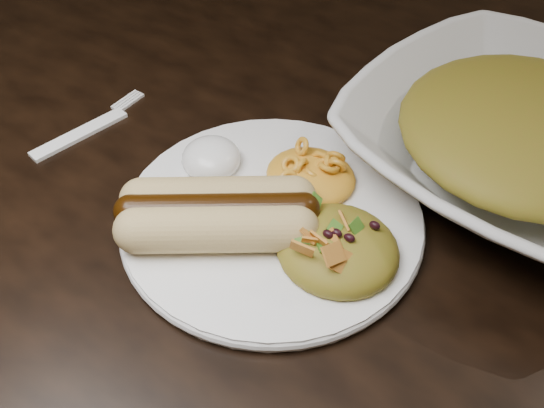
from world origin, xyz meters
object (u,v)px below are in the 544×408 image
Objects in this scene: table at (242,191)px; serving_bowl at (521,145)px; fork at (79,134)px; plate at (272,218)px.

serving_bowl is (0.24, 0.08, 0.13)m from table.
table is 0.29m from serving_bowl.
fork reaches higher than table.
table is 0.17m from plate.
plate is at bearing 14.76° from fork.
plate is 1.96× the size of fork.
fork is (-0.22, -0.01, -0.00)m from plate.
table is at bearing -161.46° from serving_bowl.
plate reaches higher than fork.
plate is at bearing -129.40° from serving_bowl.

